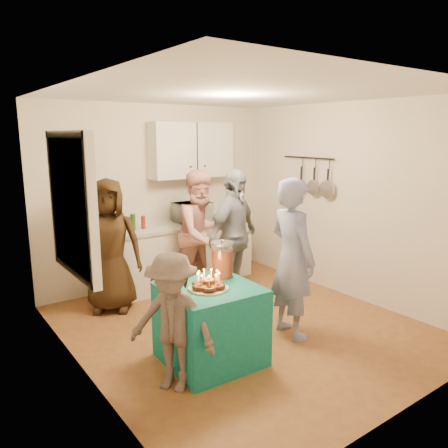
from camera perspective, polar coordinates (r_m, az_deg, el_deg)
floor at (r=5.20m, az=2.33°, el=-13.17°), size 4.00×4.00×0.00m
ceiling at (r=4.73m, az=2.60°, el=16.73°), size 4.00×4.00×0.00m
back_wall at (r=6.46m, az=-8.64°, el=3.70°), size 3.60×3.60×0.00m
left_wall at (r=3.96m, az=-18.43°, el=-1.79°), size 4.00×4.00×0.00m
right_wall at (r=6.07m, az=15.93°, el=2.87°), size 4.00×4.00×0.00m
window_night at (r=4.21m, az=-19.51°, el=2.36°), size 0.04×1.00×1.20m
counter at (r=6.48m, az=-5.60°, el=-4.08°), size 2.20×0.58×0.86m
countertop at (r=6.37m, az=-5.68°, el=-0.13°), size 2.24×0.62×0.05m
upper_cabinet at (r=6.52m, az=-4.24°, el=9.60°), size 1.30×0.30×0.80m
pot_rack at (r=6.42m, az=10.71°, el=6.27°), size 0.12×1.00×0.60m
microwave at (r=6.44m, az=-4.15°, el=1.57°), size 0.54×0.38×0.29m
party_table at (r=4.33m, az=-1.79°, el=-12.91°), size 0.89×0.89×0.76m
donut_cake at (r=4.10m, az=-2.05°, el=-7.29°), size 0.38×0.38×0.18m
punch_jar at (r=4.42m, az=-0.21°, el=-4.78°), size 0.22×0.22×0.34m
man_birthday at (r=4.75m, az=8.89°, el=-4.46°), size 0.48×0.68×1.75m
woman_back_left at (r=5.57m, az=-14.80°, el=-2.73°), size 0.97×0.87×1.67m
woman_back_center at (r=5.86m, az=-2.90°, el=-1.35°), size 0.94×0.78×1.73m
woman_back_right at (r=5.67m, az=1.28°, el=-1.66°), size 1.11×0.77×1.75m
child_near_left at (r=3.83m, az=-6.77°, el=-12.62°), size 0.82×0.91×1.22m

